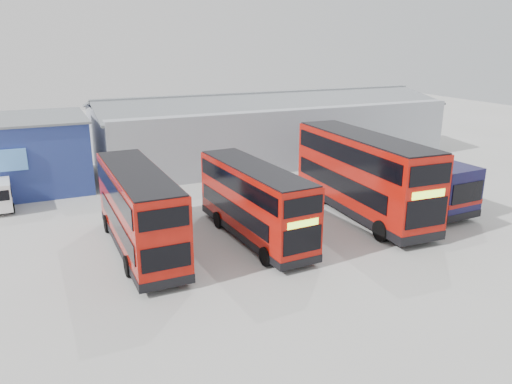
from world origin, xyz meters
name	(u,v)px	position (x,y,z in m)	size (l,w,h in m)	color
ground_plane	(293,251)	(0.00, 0.00, 0.00)	(120.00, 120.00, 0.00)	#9A9B96
maintenance_shed	(267,128)	(8.00, 20.00, 2.60)	(30.50, 12.00, 5.89)	#9A9FA8
double_decker_left	(139,212)	(-7.09, 3.11, 2.12)	(2.68, 10.14, 4.27)	#AB1209
double_decker_centre	(254,203)	(-1.14, 2.34, 2.01)	(2.88, 9.66, 4.03)	#AB1209
double_decker_right	(362,176)	(6.38, 3.20, 2.46)	(3.36, 11.81, 4.95)	#AB1209
single_decker_blue	(394,175)	(10.38, 5.08, 1.62)	(3.41, 12.15, 3.26)	#0C0F36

